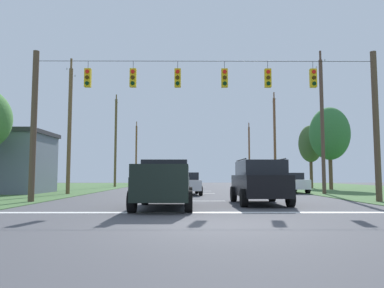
% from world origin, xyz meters
% --- Properties ---
extents(ground_plane, '(120.00, 120.00, 0.00)m').
position_xyz_m(ground_plane, '(0.00, 0.00, 0.00)').
color(ground_plane, '#47474C').
extents(stop_bar_stripe, '(14.77, 0.45, 0.01)m').
position_xyz_m(stop_bar_stripe, '(0.00, 3.43, 0.00)').
color(stop_bar_stripe, white).
rests_on(stop_bar_stripe, ground).
extents(lane_dash_0, '(2.50, 0.15, 0.01)m').
position_xyz_m(lane_dash_0, '(0.00, 9.43, 0.00)').
color(lane_dash_0, white).
rests_on(lane_dash_0, ground).
extents(lane_dash_1, '(2.50, 0.15, 0.01)m').
position_xyz_m(lane_dash_1, '(0.00, 17.42, 0.00)').
color(lane_dash_1, white).
rests_on(lane_dash_1, ground).
extents(lane_dash_2, '(2.50, 0.15, 0.01)m').
position_xyz_m(lane_dash_2, '(0.00, 21.73, 0.00)').
color(lane_dash_2, white).
rests_on(lane_dash_2, ground).
extents(lane_dash_3, '(2.50, 0.15, 0.01)m').
position_xyz_m(lane_dash_3, '(0.00, 33.04, 0.00)').
color(lane_dash_3, white).
rests_on(lane_dash_3, ground).
extents(overhead_signal_span, '(17.55, 0.31, 7.65)m').
position_xyz_m(overhead_signal_span, '(0.16, 8.60, 4.46)').
color(overhead_signal_span, brown).
rests_on(overhead_signal_span, ground).
extents(pickup_truck, '(2.30, 5.41, 1.95)m').
position_xyz_m(pickup_truck, '(-1.60, 5.28, 0.97)').
color(pickup_truck, black).
rests_on(pickup_truck, ground).
extents(suv_black, '(2.27, 4.83, 2.05)m').
position_xyz_m(suv_black, '(2.64, 7.28, 1.06)').
color(suv_black, black).
rests_on(suv_black, ground).
extents(distant_car_crossing_white, '(2.21, 4.39, 1.52)m').
position_xyz_m(distant_car_crossing_white, '(7.03, 18.55, 0.79)').
color(distant_car_crossing_white, silver).
rests_on(distant_car_crossing_white, ground).
extents(distant_car_oncoming, '(2.27, 4.42, 1.52)m').
position_xyz_m(distant_car_oncoming, '(-0.86, 15.94, 0.79)').
color(distant_car_oncoming, silver).
rests_on(distant_car_oncoming, ground).
extents(utility_pole_mid_right, '(0.26, 1.81, 10.41)m').
position_xyz_m(utility_pole_mid_right, '(8.96, 16.47, 5.07)').
color(utility_pole_mid_right, brown).
rests_on(utility_pole_mid_right, ground).
extents(utility_pole_far_right, '(0.28, 1.79, 10.84)m').
position_xyz_m(utility_pole_far_right, '(9.06, 31.82, 5.27)').
color(utility_pole_far_right, brown).
rests_on(utility_pole_far_right, ground).
extents(utility_pole_near_left, '(0.26, 1.82, 9.64)m').
position_xyz_m(utility_pole_near_left, '(8.72, 47.89, 4.68)').
color(utility_pole_near_left, brown).
rests_on(utility_pole_near_left, ground).
extents(utility_pole_far_left, '(0.27, 1.92, 9.75)m').
position_xyz_m(utility_pole_far_left, '(-9.14, 16.30, 4.71)').
color(utility_pole_far_left, brown).
rests_on(utility_pole_far_left, ground).
extents(utility_pole_distant_right, '(0.27, 1.58, 10.75)m').
position_xyz_m(utility_pole_distant_right, '(-9.17, 32.72, 5.28)').
color(utility_pole_distant_right, brown).
rests_on(utility_pole_distant_right, ground).
extents(utility_pole_distant_left, '(0.27, 1.94, 9.88)m').
position_xyz_m(utility_pole_distant_left, '(-9.07, 48.47, 4.93)').
color(utility_pole_distant_left, brown).
rests_on(utility_pole_distant_left, ground).
extents(tree_roadside_far_right, '(2.42, 2.42, 6.49)m').
position_xyz_m(tree_roadside_far_right, '(11.85, 27.98, 4.54)').
color(tree_roadside_far_right, brown).
rests_on(tree_roadside_far_right, ground).
extents(tree_roadside_left, '(3.69, 3.69, 7.72)m').
position_xyz_m(tree_roadside_left, '(12.52, 24.52, 5.22)').
color(tree_roadside_left, brown).
rests_on(tree_roadside_left, ground).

